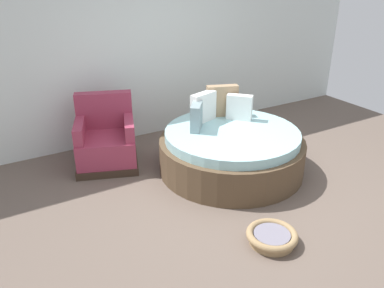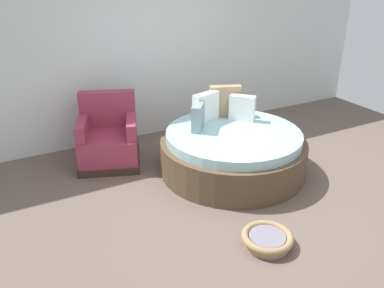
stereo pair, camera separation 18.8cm
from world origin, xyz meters
name	(u,v)px [view 1 (the left image)]	position (x,y,z in m)	size (l,w,h in m)	color
ground_plane	(240,199)	(0.00, 0.00, -0.01)	(8.00, 8.00, 0.02)	#66564C
back_wall	(149,40)	(0.00, 2.40, 1.48)	(8.00, 0.12, 2.95)	silver
round_daybed	(231,149)	(0.33, 0.66, 0.29)	(1.90, 1.90, 1.00)	brown
red_armchair	(106,141)	(-1.03, 1.66, 0.33)	(1.02, 1.02, 0.94)	#38281E
pet_basket	(272,237)	(-0.21, -0.81, 0.07)	(0.51, 0.51, 0.13)	#9E7F56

